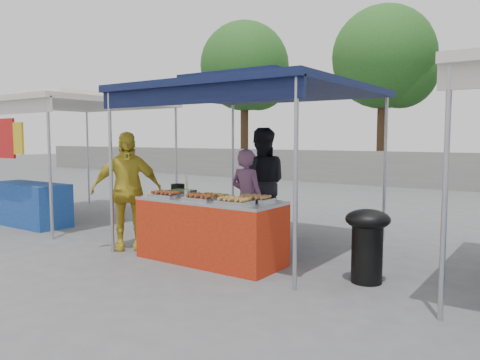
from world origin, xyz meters
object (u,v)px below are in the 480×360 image
Objects in this scene: vendor_table at (210,230)px; cooking_pot at (178,188)px; wok_burner at (367,239)px; vendor_woman at (247,199)px; helper_man at (261,183)px; customer_person at (127,191)px.

cooking_pot is at bearing 159.01° from vendor_table.
wok_burner is 0.57× the size of vendor_woman.
vendor_woman is at bearing 76.25° from helper_man.
vendor_woman reaches higher than wok_burner.
vendor_woman is 0.81m from helper_man.
cooking_pot is at bearing 177.22° from wok_burner.
wok_burner is at bearing -39.98° from customer_person.
vendor_woman reaches higher than vendor_table.
vendor_woman is 1.79m from customer_person.
cooking_pot is 1.48m from helper_man.
vendor_woman is at bearing 33.88° from cooking_pot.
vendor_table is 2.08m from wok_burner.
vendor_woman is at bearing 161.54° from wok_burner.
vendor_table is 1.07m from cooking_pot.
helper_man reaches higher than wok_burner.
customer_person is at bearing -174.97° from wok_burner.
helper_man is at bearing 98.69° from vendor_table.
vendor_table is 1.55m from customer_person.
cooking_pot is 0.12× the size of customer_person.
customer_person is at bearing -174.70° from vendor_table.
customer_person reaches higher than wok_burner.
vendor_table is 0.97m from vendor_woman.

